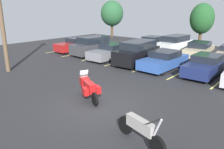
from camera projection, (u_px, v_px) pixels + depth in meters
ground at (97, 105)px, 10.98m from camera, size 44.00×44.00×0.10m
motorcycle_touring at (88, 87)px, 11.40m from camera, size 2.12×1.22×1.39m
motorcycle_second at (140, 129)px, 7.61m from camera, size 2.25×0.79×1.33m
parking_stripes at (151, 65)px, 18.30m from camera, size 22.29×5.17×0.01m
car_red at (76, 45)px, 24.13m from camera, size 2.04×4.49×1.45m
car_charcoal at (92, 46)px, 22.24m from camera, size 2.11×4.35×1.81m
car_grey at (111, 52)px, 20.52m from camera, size 1.96×4.72×1.37m
car_black at (137, 53)px, 18.65m from camera, size 2.19×4.84×1.90m
car_blue at (164, 60)px, 17.16m from camera, size 2.06×4.70×1.40m
car_navy at (206, 65)px, 15.58m from camera, size 1.90×4.66×1.43m
car_far_green at (151, 43)px, 25.10m from camera, size 1.84×4.65×1.47m
car_far_white at (175, 44)px, 23.41m from camera, size 2.07×4.94×1.79m
car_far_champagne at (199, 50)px, 21.37m from camera, size 2.26×4.94×1.44m
utility_pole at (1, 13)px, 15.45m from camera, size 1.80×0.30×8.10m
tree_far_left at (202, 19)px, 26.76m from camera, size 2.82×2.82×5.09m
tree_right at (112, 14)px, 35.18m from camera, size 3.54×3.54×5.62m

